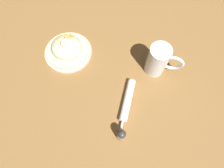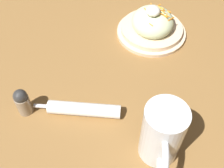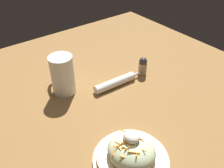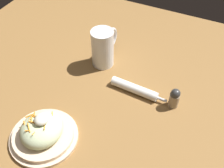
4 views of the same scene
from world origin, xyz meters
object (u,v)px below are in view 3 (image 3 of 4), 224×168
at_px(beer_mug, 62,77).
at_px(napkin_roll, 115,83).
at_px(salt_shaker, 143,66).
at_px(salad_plate, 131,154).

xyz_separation_m(beer_mug, napkin_roll, (0.10, 0.17, -0.05)).
relative_size(beer_mug, napkin_roll, 0.71).
height_order(beer_mug, napkin_roll, beer_mug).
distance_m(beer_mug, salt_shaker, 0.33).
bearing_deg(salt_shaker, salad_plate, -47.25).
bearing_deg(salt_shaker, beer_mug, -106.99).
relative_size(napkin_roll, salt_shaker, 2.72).
distance_m(beer_mug, napkin_roll, 0.21).
bearing_deg(salad_plate, salt_shaker, 132.75).
bearing_deg(salad_plate, beer_mug, 178.97).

